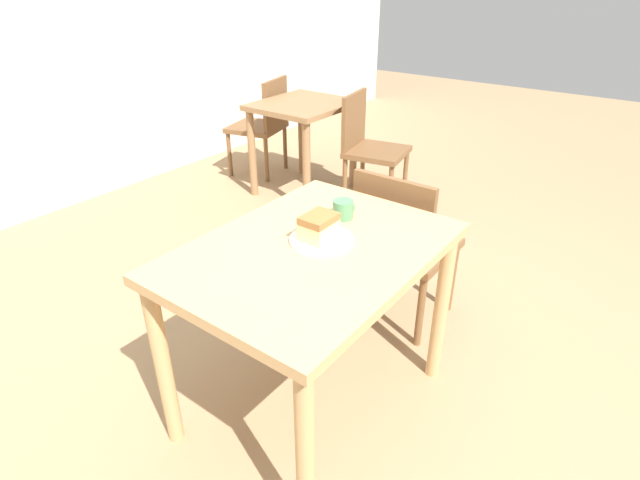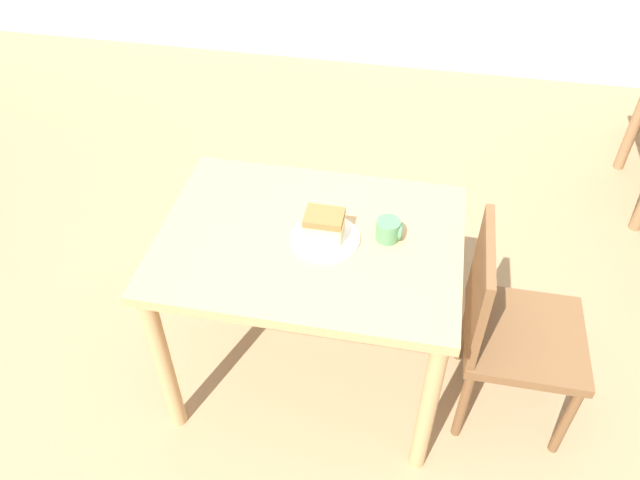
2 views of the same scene
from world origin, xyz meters
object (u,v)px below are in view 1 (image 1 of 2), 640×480
object	(u,v)px
dining_table_near	(313,274)
plate	(321,240)
chair_far_corner	(369,145)
coffee_mug	(344,209)
chair_near_window	(402,243)
dining_table_far	(303,121)
chair_far_opposite	(263,123)
cake_slice	(319,227)

from	to	relation	value
dining_table_near	plate	bearing A→B (deg)	-0.49
chair_far_corner	coffee_mug	xyz separation A→B (m)	(-1.68, -0.91, 0.34)
chair_far_corner	plate	xyz separation A→B (m)	(-1.89, -0.95, 0.31)
chair_far_corner	coffee_mug	distance (m)	1.94
chair_far_corner	chair_near_window	bearing A→B (deg)	-152.87
dining_table_far	dining_table_near	bearing A→B (deg)	-140.72
chair_far_corner	coffee_mug	bearing A→B (deg)	-162.35
chair_far_opposite	plate	xyz separation A→B (m)	(-1.86, -2.02, 0.31)
chair_far_opposite	cake_slice	xyz separation A→B (m)	(-1.87, -2.01, 0.37)
chair_near_window	chair_far_corner	distance (m)	1.55
dining_table_far	cake_slice	size ratio (longest dim) A/B	5.64
chair_far_opposite	dining_table_near	bearing A→B (deg)	32.06
dining_table_near	dining_table_far	distance (m)	2.34
dining_table_far	coffee_mug	size ratio (longest dim) A/B	8.18
chair_far_corner	plate	distance (m)	2.14
dining_table_near	dining_table_far	size ratio (longest dim) A/B	1.42
dining_table_near	chair_near_window	size ratio (longest dim) A/B	1.23
coffee_mug	chair_far_corner	bearing A→B (deg)	28.34
chair_far_opposite	coffee_mug	size ratio (longest dim) A/B	9.37
chair_far_corner	cake_slice	size ratio (longest dim) A/B	6.47
chair_far_corner	coffee_mug	size ratio (longest dim) A/B	9.37
chair_near_window	dining_table_far	bearing A→B (deg)	-36.43
chair_far_corner	chair_far_opposite	xyz separation A→B (m)	(-0.03, 1.06, 0.00)
dining_table_near	dining_table_far	xyz separation A→B (m)	(1.81, 1.48, -0.07)
dining_table_near	dining_table_far	bearing A→B (deg)	39.28
cake_slice	coffee_mug	bearing A→B (deg)	10.35
dining_table_far	chair_far_opposite	xyz separation A→B (m)	(0.10, 0.53, -0.13)
chair_near_window	dining_table_near	bearing A→B (deg)	90.25
chair_near_window	chair_far_opposite	size ratio (longest dim) A/B	1.00
dining_table_near	coffee_mug	size ratio (longest dim) A/B	11.57
cake_slice	dining_table_far	bearing A→B (deg)	39.91
dining_table_far	coffee_mug	distance (m)	2.13
coffee_mug	plate	bearing A→B (deg)	-167.61
dining_table_far	plate	distance (m)	2.31
chair_near_window	coffee_mug	world-z (taller)	coffee_mug
plate	dining_table_far	bearing A→B (deg)	40.13
chair_near_window	coffee_mug	xyz separation A→B (m)	(-0.46, 0.04, 0.34)
plate	chair_far_corner	bearing A→B (deg)	26.75
dining_table_far	cake_slice	world-z (taller)	cake_slice
chair_near_window	chair_far_corner	size ratio (longest dim) A/B	1.00
cake_slice	chair_near_window	bearing A→B (deg)	-0.26
chair_near_window	cake_slice	bearing A→B (deg)	89.74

